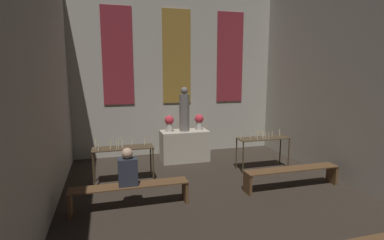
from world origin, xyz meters
name	(u,v)px	position (x,y,z in m)	size (l,w,h in m)	color
wall_back	(176,72)	(0.00, 10.89, 2.57)	(6.60, 0.16, 5.09)	#B2AD9E
wall_left	(4,78)	(-3.24, 5.42, 2.55)	(0.12, 11.08, 5.09)	#B2AD9E
altar	(185,146)	(0.00, 9.90, 0.45)	(1.38, 0.68, 0.90)	#BCB29E
statue	(184,111)	(0.00, 9.90, 1.48)	(0.29, 0.29, 1.27)	slate
flower_vase_left	(169,122)	(-0.45, 9.90, 1.17)	(0.26, 0.26, 0.47)	beige
flower_vase_right	(199,121)	(0.45, 9.90, 1.17)	(0.26, 0.26, 0.47)	beige
candle_rack_left	(123,152)	(-1.84, 8.58, 0.75)	(1.40, 0.47, 1.05)	#473823
candle_rack_right	(263,142)	(1.83, 8.58, 0.75)	(1.40, 0.47, 1.05)	#473823
pew_back_left	(130,191)	(-1.79, 7.18, 0.34)	(2.24, 0.36, 0.46)	brown
pew_back_right	(292,173)	(1.79, 7.18, 0.34)	(2.24, 0.36, 0.46)	brown
person_seated	(128,169)	(-1.82, 7.18, 0.79)	(0.36, 0.24, 0.73)	#282D38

